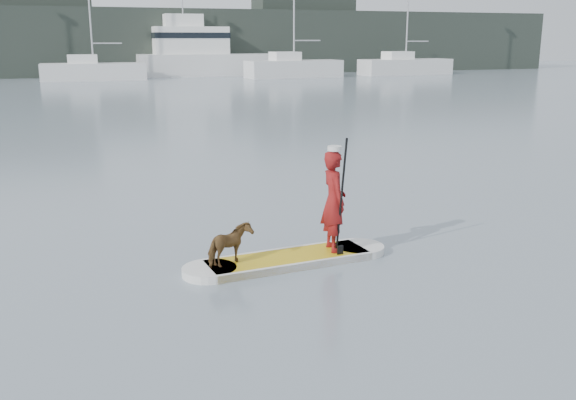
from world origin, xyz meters
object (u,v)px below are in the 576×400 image
object	(u,v)px
dog	(230,245)
sailboat_f	(405,65)
paddler	(334,201)
sailboat_d	(93,69)
paddleboard	(288,260)
motor_yacht_a	(198,53)
sailboat_e	(293,67)

from	to	relation	value
dog	sailboat_f	distance (m)	54.17
dog	sailboat_f	world-z (taller)	sailboat_f
paddler	sailboat_d	distance (m)	46.70
dog	sailboat_d	bearing A→B (deg)	-29.97
paddleboard	sailboat_f	size ratio (longest dim) A/B	0.24
paddler	sailboat_d	xyz separation A→B (m)	(-0.97, 46.69, -0.04)
paddler	sailboat_f	distance (m)	53.17
sailboat_d	motor_yacht_a	size ratio (longest dim) A/B	1.01
dog	motor_yacht_a	world-z (taller)	motor_yacht_a
paddler	sailboat_f	size ratio (longest dim) A/B	0.12
sailboat_d	paddleboard	bearing A→B (deg)	-87.23
sailboat_d	sailboat_f	world-z (taller)	sailboat_f
sailboat_e	dog	bearing A→B (deg)	-114.52
paddler	motor_yacht_a	world-z (taller)	motor_yacht_a
paddler	motor_yacht_a	bearing A→B (deg)	-6.18
sailboat_f	motor_yacht_a	bearing A→B (deg)	162.57
sailboat_e	sailboat_f	distance (m)	11.52
paddleboard	sailboat_e	xyz separation A→B (m)	(16.55, 44.99, 0.81)
paddler	motor_yacht_a	distance (m)	50.83
paddleboard	motor_yacht_a	world-z (taller)	motor_yacht_a
dog	motor_yacht_a	bearing A→B (deg)	-40.54
dog	sailboat_e	xyz separation A→B (m)	(17.47, 45.06, 0.45)
motor_yacht_a	dog	bearing A→B (deg)	-100.19
sailboat_e	motor_yacht_a	xyz separation A→B (m)	(-7.30, 5.18, 1.14)
sailboat_f	sailboat_d	bearing A→B (deg)	173.82
paddleboard	sailboat_d	bearing A→B (deg)	85.97
dog	sailboat_d	world-z (taller)	sailboat_d
paddler	sailboat_e	bearing A→B (deg)	-15.92
paddler	sailboat_f	xyz separation A→B (m)	(27.27, 45.65, 0.00)
paddleboard	motor_yacht_a	distance (m)	51.05
paddler	sailboat_d	bearing A→B (deg)	4.62
motor_yacht_a	sailboat_d	bearing A→B (deg)	-158.83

